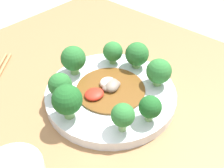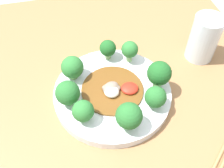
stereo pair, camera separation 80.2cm
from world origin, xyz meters
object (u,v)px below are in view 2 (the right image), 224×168
(broccoli_east, at_px, (129,116))
(broccoli_northwest, at_px, (130,50))
(broccoli_southeast, at_px, (83,111))
(plate, at_px, (112,92))
(stirfry_center, at_px, (114,89))
(broccoli_northeast, at_px, (156,97))
(drinking_glass, at_px, (204,38))
(broccoli_south, at_px, (68,93))
(broccoli_north, at_px, (159,74))
(broccoli_southwest, at_px, (72,67))
(broccoli_west, at_px, (108,48))

(broccoli_east, bearing_deg, broccoli_northwest, 163.77)
(broccoli_east, bearing_deg, broccoli_southeast, -113.61)
(plate, xyz_separation_m, stirfry_center, (0.00, 0.00, 0.02))
(broccoli_northeast, distance_m, drinking_glass, 0.24)
(broccoli_south, bearing_deg, broccoli_north, 90.52)
(plate, bearing_deg, broccoli_southwest, -125.44)
(broccoli_southeast, distance_m, drinking_glass, 0.39)
(broccoli_south, relative_size, broccoli_southeast, 1.13)
(broccoli_north, bearing_deg, broccoli_southwest, -110.64)
(broccoli_southwest, xyz_separation_m, broccoli_northwest, (-0.03, 0.15, 0.00))
(broccoli_southeast, bearing_deg, drinking_glass, 112.89)
(broccoli_west, height_order, broccoli_northwest, broccoli_northwest)
(broccoli_southwest, bearing_deg, broccoli_northwest, 99.50)
(broccoli_southeast, relative_size, broccoli_northwest, 0.94)
(broccoli_southeast, xyz_separation_m, drinking_glass, (-0.15, 0.36, 0.01))
(plate, xyz_separation_m, broccoli_east, (0.11, 0.01, 0.05))
(drinking_glass, bearing_deg, broccoli_northeast, -51.57)
(broccoli_southeast, bearing_deg, broccoli_east, 66.39)
(broccoli_south, height_order, broccoli_east, broccoli_east)
(broccoli_northeast, height_order, broccoli_northwest, broccoli_northwest)
(broccoli_northwest, bearing_deg, broccoli_south, -59.68)
(broccoli_west, bearing_deg, broccoli_east, -0.98)
(broccoli_west, distance_m, drinking_glass, 0.26)
(broccoli_east, xyz_separation_m, broccoli_northwest, (-0.20, 0.06, -0.00))
(broccoli_west, distance_m, broccoli_south, 0.17)
(broccoli_west, xyz_separation_m, broccoli_east, (0.22, -0.00, 0.01))
(broccoli_west, height_order, broccoli_southeast, broccoli_southeast)
(broccoli_northeast, bearing_deg, broccoli_southeast, -90.00)
(broccoli_east, bearing_deg, broccoli_west, 179.02)
(plate, distance_m, broccoli_east, 0.12)
(drinking_glass, bearing_deg, stirfry_center, -72.68)
(broccoli_southwest, distance_m, broccoli_southeast, 0.13)
(plate, xyz_separation_m, broccoli_northwest, (-0.09, 0.07, 0.05))
(broccoli_west, distance_m, broccoli_northwest, 0.06)
(broccoli_southeast, height_order, broccoli_east, broccoli_east)
(broccoli_east, relative_size, drinking_glass, 0.55)
(plate, height_order, broccoli_southeast, broccoli_southeast)
(broccoli_south, bearing_deg, stirfry_center, 95.90)
(broccoli_northeast, bearing_deg, broccoli_west, -158.56)
(broccoli_north, xyz_separation_m, broccoli_east, (0.10, -0.10, -0.00))
(broccoli_southeast, bearing_deg, stirfry_center, 127.83)
(broccoli_southwest, bearing_deg, broccoli_south, -15.42)
(broccoli_southwest, bearing_deg, drinking_glass, 93.03)
(broccoli_west, relative_size, stirfry_center, 0.37)
(broccoli_east, height_order, broccoli_northwest, broccoli_east)
(broccoli_west, distance_m, broccoli_northeast, 0.19)
(broccoli_southeast, xyz_separation_m, broccoli_northeast, (-0.00, 0.17, -0.00))
(broccoli_east, xyz_separation_m, stirfry_center, (-0.11, -0.01, -0.03))
(broccoli_southwest, xyz_separation_m, stirfry_center, (0.07, 0.09, -0.03))
(plate, distance_m, broccoli_northwest, 0.12)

